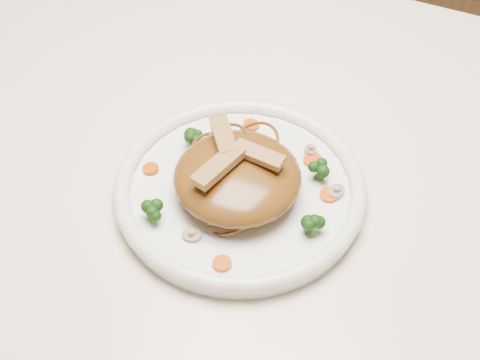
% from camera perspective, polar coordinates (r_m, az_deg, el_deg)
% --- Properties ---
extents(table, '(1.20, 0.80, 0.75)m').
position_cam_1_polar(table, '(0.97, 0.52, -1.08)').
color(table, '#EDE1C8').
rests_on(table, ground).
extents(plate, '(0.37, 0.37, 0.02)m').
position_cam_1_polar(plate, '(0.83, 0.00, -1.01)').
color(plate, white).
rests_on(plate, table).
extents(noodle_mound, '(0.17, 0.17, 0.05)m').
position_cam_1_polar(noodle_mound, '(0.80, -0.22, 0.25)').
color(noodle_mound, '#5C3D11').
rests_on(noodle_mound, plate).
extents(chicken_a, '(0.06, 0.02, 0.01)m').
position_cam_1_polar(chicken_a, '(0.78, 1.53, 2.06)').
color(chicken_a, '#A1814C').
rests_on(chicken_a, noodle_mound).
extents(chicken_b, '(0.06, 0.06, 0.01)m').
position_cam_1_polar(chicken_b, '(0.80, -1.36, 3.62)').
color(chicken_b, '#A1814C').
rests_on(chicken_b, noodle_mound).
extents(chicken_c, '(0.04, 0.07, 0.01)m').
position_cam_1_polar(chicken_c, '(0.77, -1.75, 1.13)').
color(chicken_c, '#A1814C').
rests_on(chicken_c, noodle_mound).
extents(broccoli_0, '(0.04, 0.04, 0.03)m').
position_cam_1_polar(broccoli_0, '(0.83, 6.49, 0.98)').
color(broccoli_0, '#133B0C').
rests_on(broccoli_0, plate).
extents(broccoli_1, '(0.03, 0.03, 0.03)m').
position_cam_1_polar(broccoli_1, '(0.86, -3.70, 3.48)').
color(broccoli_1, '#133B0C').
rests_on(broccoli_1, plate).
extents(broccoli_2, '(0.03, 0.03, 0.03)m').
position_cam_1_polar(broccoli_2, '(0.79, -7.16, -2.44)').
color(broccoli_2, '#133B0C').
rests_on(broccoli_2, plate).
extents(broccoli_3, '(0.03, 0.03, 0.03)m').
position_cam_1_polar(broccoli_3, '(0.78, 5.90, -3.68)').
color(broccoli_3, '#133B0C').
rests_on(broccoli_3, plate).
extents(carrot_0, '(0.03, 0.03, 0.00)m').
position_cam_1_polar(carrot_0, '(0.86, 5.91, 1.63)').
color(carrot_0, '#BD3E06').
rests_on(carrot_0, plate).
extents(carrot_1, '(0.03, 0.03, 0.00)m').
position_cam_1_polar(carrot_1, '(0.85, -7.26, 0.92)').
color(carrot_1, '#BD3E06').
rests_on(carrot_1, plate).
extents(carrot_2, '(0.02, 0.02, 0.00)m').
position_cam_1_polar(carrot_2, '(0.82, 7.24, -1.21)').
color(carrot_2, '#BD3E06').
rests_on(carrot_2, plate).
extents(carrot_3, '(0.03, 0.03, 0.00)m').
position_cam_1_polar(carrot_3, '(0.90, 0.92, 4.48)').
color(carrot_3, '#BD3E06').
rests_on(carrot_3, plate).
extents(carrot_4, '(0.02, 0.02, 0.00)m').
position_cam_1_polar(carrot_4, '(0.76, -1.47, -6.78)').
color(carrot_4, '#BD3E06').
rests_on(carrot_4, plate).
extents(mushroom_0, '(0.03, 0.03, 0.01)m').
position_cam_1_polar(mushroom_0, '(0.78, -3.94, -4.51)').
color(mushroom_0, tan).
rests_on(mushroom_0, plate).
extents(mushroom_1, '(0.03, 0.03, 0.01)m').
position_cam_1_polar(mushroom_1, '(0.83, 7.83, -0.97)').
color(mushroom_1, tan).
rests_on(mushroom_1, plate).
extents(mushroom_2, '(0.03, 0.03, 0.01)m').
position_cam_1_polar(mushroom_2, '(0.88, -3.61, 3.56)').
color(mushroom_2, tan).
rests_on(mushroom_2, plate).
extents(mushroom_3, '(0.03, 0.03, 0.01)m').
position_cam_1_polar(mushroom_3, '(0.87, 5.76, 2.39)').
color(mushroom_3, tan).
rests_on(mushroom_3, plate).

